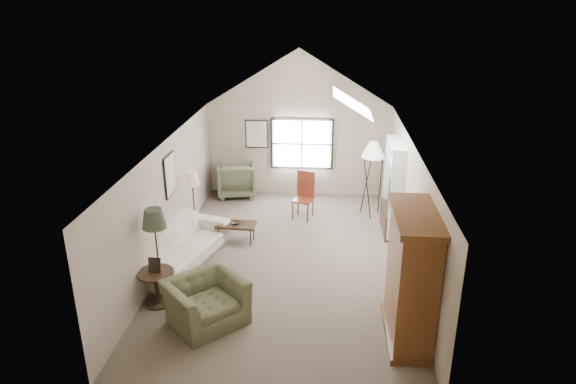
# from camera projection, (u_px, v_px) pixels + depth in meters

# --- Properties ---
(room_shell) EXTENTS (5.01, 8.01, 4.00)m
(room_shell) POSITION_uv_depth(u_px,v_px,m) (286.00, 111.00, 9.73)
(room_shell) COLOR #6A5A4C
(room_shell) RESTS_ON ground
(window) EXTENTS (1.72, 0.08, 1.42)m
(window) POSITION_uv_depth(u_px,v_px,m) (302.00, 144.00, 14.04)
(window) COLOR black
(window) RESTS_ON room_shell
(skylight) EXTENTS (0.80, 1.20, 0.52)m
(skylight) POSITION_uv_depth(u_px,v_px,m) (353.00, 102.00, 10.47)
(skylight) COLOR white
(skylight) RESTS_ON room_shell
(wall_art) EXTENTS (1.97, 3.71, 0.88)m
(wall_art) POSITION_uv_depth(u_px,v_px,m) (215.00, 154.00, 12.21)
(wall_art) COLOR black
(wall_art) RESTS_ON room_shell
(armoire) EXTENTS (0.60, 1.50, 2.20)m
(armoire) POSITION_uv_depth(u_px,v_px,m) (411.00, 277.00, 8.10)
(armoire) COLOR brown
(armoire) RESTS_ON ground
(tv_alcove) EXTENTS (0.32, 1.30, 2.10)m
(tv_alcove) POSITION_uv_depth(u_px,v_px,m) (393.00, 186.00, 11.79)
(tv_alcove) COLOR white
(tv_alcove) RESTS_ON ground
(media_console) EXTENTS (0.34, 1.18, 0.60)m
(media_console) POSITION_uv_depth(u_px,v_px,m) (390.00, 220.00, 12.10)
(media_console) COLOR #382316
(media_console) RESTS_ON ground
(tv_panel) EXTENTS (0.05, 0.90, 0.55)m
(tv_panel) POSITION_uv_depth(u_px,v_px,m) (392.00, 196.00, 11.87)
(tv_panel) COLOR black
(tv_panel) RESTS_ON media_console
(sofa) EXTENTS (1.72, 2.79, 0.76)m
(sofa) POSITION_uv_depth(u_px,v_px,m) (181.00, 245.00, 10.72)
(sofa) COLOR silver
(sofa) RESTS_ON ground
(armchair_near) EXTENTS (1.63, 1.62, 0.80)m
(armchair_near) POSITION_uv_depth(u_px,v_px,m) (206.00, 302.00, 8.71)
(armchair_near) COLOR #606144
(armchair_near) RESTS_ON ground
(armchair_far) EXTENTS (1.18, 1.20, 0.95)m
(armchair_far) POSITION_uv_depth(u_px,v_px,m) (237.00, 179.00, 14.28)
(armchair_far) COLOR #575F42
(armchair_far) RESTS_ON ground
(coffee_table) EXTENTS (0.90, 0.53, 0.45)m
(coffee_table) POSITION_uv_depth(u_px,v_px,m) (236.00, 233.00, 11.62)
(coffee_table) COLOR #362516
(coffee_table) RESTS_ON ground
(bowl) EXTENTS (0.22, 0.22, 0.05)m
(bowl) POSITION_uv_depth(u_px,v_px,m) (236.00, 223.00, 11.53)
(bowl) COLOR #322114
(bowl) RESTS_ON coffee_table
(side_table) EXTENTS (0.81, 0.81, 0.65)m
(side_table) POSITION_uv_depth(u_px,v_px,m) (157.00, 288.00, 9.25)
(side_table) COLOR #382517
(side_table) RESTS_ON ground
(side_chair) EXTENTS (0.57, 0.57, 1.18)m
(side_chair) POSITION_uv_depth(u_px,v_px,m) (303.00, 196.00, 12.74)
(side_chair) COLOR maroon
(side_chair) RESTS_ON ground
(tripod_lamp) EXTENTS (0.62, 0.62, 1.98)m
(tripod_lamp) POSITION_uv_depth(u_px,v_px,m) (372.00, 179.00, 12.78)
(tripod_lamp) COLOR white
(tripod_lamp) RESTS_ON ground
(dark_lamp) EXTENTS (0.54, 0.54, 1.82)m
(dark_lamp) POSITION_uv_depth(u_px,v_px,m) (157.00, 254.00, 9.23)
(dark_lamp) COLOR #292F21
(dark_lamp) RESTS_ON ground
(tan_lamp) EXTENTS (0.41, 0.41, 1.63)m
(tan_lamp) POSITION_uv_depth(u_px,v_px,m) (194.00, 204.00, 11.68)
(tan_lamp) COLOR tan
(tan_lamp) RESTS_ON ground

